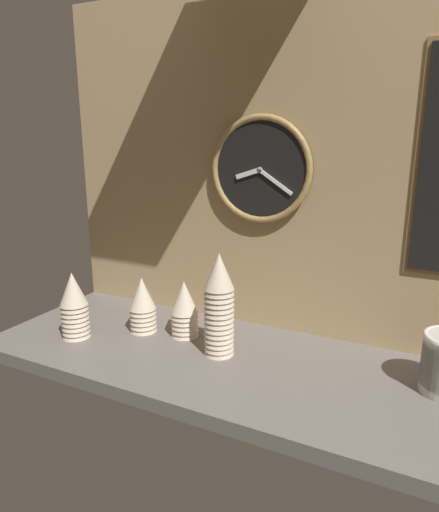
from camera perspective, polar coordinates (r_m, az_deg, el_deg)
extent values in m
cube|color=slate|center=(1.33, 4.12, -13.76)|extent=(1.60, 0.56, 0.04)
cube|color=tan|center=(1.42, 8.77, 11.08)|extent=(1.60, 0.03, 1.05)
cone|color=beige|center=(1.33, -0.06, -10.11)|extent=(0.09, 0.09, 0.10)
cone|color=beige|center=(1.33, -0.06, -9.52)|extent=(0.09, 0.09, 0.10)
cone|color=beige|center=(1.32, -0.06, -8.91)|extent=(0.09, 0.09, 0.10)
cone|color=beige|center=(1.31, -0.06, -8.30)|extent=(0.09, 0.09, 0.10)
cone|color=beige|center=(1.31, -0.06, -7.69)|extent=(0.09, 0.09, 0.10)
cone|color=beige|center=(1.30, -0.06, -7.07)|extent=(0.09, 0.09, 0.10)
cone|color=beige|center=(1.30, -0.06, -6.44)|extent=(0.09, 0.09, 0.10)
cone|color=beige|center=(1.29, -0.06, -5.81)|extent=(0.09, 0.09, 0.10)
cone|color=beige|center=(1.29, -0.06, -5.18)|extent=(0.09, 0.09, 0.10)
cone|color=beige|center=(1.28, -0.06, -4.54)|extent=(0.09, 0.09, 0.10)
cone|color=beige|center=(1.28, -0.06, -3.89)|extent=(0.09, 0.09, 0.10)
cone|color=beige|center=(1.27, -0.06, -3.24)|extent=(0.09, 0.09, 0.10)
cone|color=beige|center=(1.27, -0.06, -2.58)|extent=(0.09, 0.09, 0.10)
cone|color=beige|center=(1.26, -0.06, -1.92)|extent=(0.09, 0.09, 0.10)
cone|color=beige|center=(1.45, -4.38, -7.99)|extent=(0.09, 0.09, 0.10)
cone|color=beige|center=(1.45, -4.39, -7.43)|extent=(0.09, 0.09, 0.10)
cone|color=beige|center=(1.44, -4.40, -6.87)|extent=(0.09, 0.09, 0.10)
cone|color=beige|center=(1.43, -4.41, -6.30)|extent=(0.09, 0.09, 0.10)
cone|color=beige|center=(1.43, -4.42, -5.73)|extent=(0.09, 0.09, 0.10)
cone|color=beige|center=(1.42, -4.44, -5.16)|extent=(0.09, 0.09, 0.10)
cone|color=beige|center=(1.51, -17.56, -7.78)|extent=(0.09, 0.09, 0.10)
cone|color=beige|center=(1.50, -17.60, -7.24)|extent=(0.09, 0.09, 0.10)
cone|color=beige|center=(1.50, -17.65, -6.70)|extent=(0.09, 0.09, 0.10)
cone|color=beige|center=(1.49, -17.70, -6.15)|extent=(0.09, 0.09, 0.10)
cone|color=beige|center=(1.49, -17.74, -5.60)|extent=(0.09, 0.09, 0.10)
cone|color=beige|center=(1.48, -17.79, -5.05)|extent=(0.09, 0.09, 0.10)
cone|color=beige|center=(1.48, -17.84, -4.49)|extent=(0.09, 0.09, 0.10)
cone|color=beige|center=(1.47, -17.88, -3.93)|extent=(0.09, 0.09, 0.10)
cone|color=beige|center=(1.50, -9.54, -7.37)|extent=(0.09, 0.09, 0.10)
cone|color=beige|center=(1.49, -9.56, -6.82)|extent=(0.09, 0.09, 0.10)
cone|color=beige|center=(1.49, -9.59, -6.28)|extent=(0.09, 0.09, 0.10)
cone|color=beige|center=(1.48, -9.62, -5.73)|extent=(0.09, 0.09, 0.10)
cone|color=beige|center=(1.48, -9.64, -5.18)|extent=(0.09, 0.09, 0.10)
cone|color=beige|center=(1.47, -9.67, -4.62)|extent=(0.09, 0.09, 0.10)
cylinder|color=black|center=(1.42, 5.21, 10.72)|extent=(0.32, 0.02, 0.32)
torus|color=#AD894C|center=(1.41, 5.09, 10.70)|extent=(0.33, 0.02, 0.33)
cube|color=white|center=(1.42, 3.56, 10.25)|extent=(0.08, 0.01, 0.04)
cube|color=white|center=(1.39, 7.02, 9.18)|extent=(0.11, 0.01, 0.08)
cylinder|color=white|center=(1.41, 5.02, 10.69)|extent=(0.02, 0.01, 0.02)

